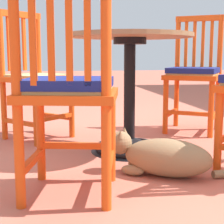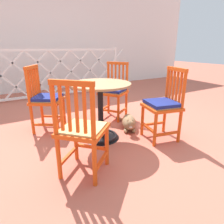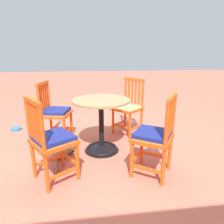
{
  "view_description": "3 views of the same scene",
  "coord_description": "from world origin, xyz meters",
  "px_view_note": "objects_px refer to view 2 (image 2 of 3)",
  "views": [
    {
      "loc": [
        2.07,
        -0.57,
        0.6
      ],
      "look_at": [
        -0.12,
        -0.18,
        0.26
      ],
      "focal_mm": 59.1,
      "sensor_mm": 36.0,
      "label": 1
    },
    {
      "loc": [
        -1.23,
        -2.17,
        1.15
      ],
      "look_at": [
        -0.03,
        -0.17,
        0.37
      ],
      "focal_mm": 31.42,
      "sensor_mm": 36.0,
      "label": 2
    },
    {
      "loc": [
        0.05,
        2.5,
        1.33
      ],
      "look_at": [
        -0.3,
        -0.15,
        0.53
      ],
      "focal_mm": 32.32,
      "sensor_mm": 36.0,
      "label": 3
    }
  ],
  "objects_px": {
    "orange_chair_at_corner": "(82,131)",
    "tabby_cat": "(129,123)",
    "cafe_table": "(101,117)",
    "orange_chair_tucked_in": "(114,91)",
    "orange_chair_by_planter": "(163,106)",
    "orange_chair_facing_out": "(46,100)"
  },
  "relations": [
    {
      "from": "orange_chair_at_corner",
      "to": "tabby_cat",
      "type": "height_order",
      "value": "orange_chair_at_corner"
    },
    {
      "from": "cafe_table",
      "to": "orange_chair_tucked_in",
      "type": "xyz_separation_m",
      "value": [
        0.56,
        0.6,
        0.16
      ]
    },
    {
      "from": "orange_chair_by_planter",
      "to": "orange_chair_at_corner",
      "type": "height_order",
      "value": "same"
    },
    {
      "from": "cafe_table",
      "to": "orange_chair_at_corner",
      "type": "bearing_deg",
      "value": -130.39
    },
    {
      "from": "orange_chair_tucked_in",
      "to": "orange_chair_facing_out",
      "type": "bearing_deg",
      "value": 178.11
    },
    {
      "from": "orange_chair_tucked_in",
      "to": "orange_chair_at_corner",
      "type": "xyz_separation_m",
      "value": [
        -1.06,
        -1.19,
        -0.01
      ]
    },
    {
      "from": "orange_chair_tucked_in",
      "to": "orange_chair_at_corner",
      "type": "distance_m",
      "value": 1.59
    },
    {
      "from": "orange_chair_facing_out",
      "to": "tabby_cat",
      "type": "height_order",
      "value": "orange_chair_facing_out"
    },
    {
      "from": "orange_chair_at_corner",
      "to": "tabby_cat",
      "type": "relative_size",
      "value": 1.28
    },
    {
      "from": "cafe_table",
      "to": "orange_chair_facing_out",
      "type": "bearing_deg",
      "value": 129.64
    },
    {
      "from": "cafe_table",
      "to": "orange_chair_facing_out",
      "type": "distance_m",
      "value": 0.84
    },
    {
      "from": "orange_chair_by_planter",
      "to": "orange_chair_at_corner",
      "type": "relative_size",
      "value": 1.0
    },
    {
      "from": "orange_chair_facing_out",
      "to": "cafe_table",
      "type": "bearing_deg",
      "value": -50.36
    },
    {
      "from": "orange_chair_tucked_in",
      "to": "cafe_table",
      "type": "bearing_deg",
      "value": -133.09
    },
    {
      "from": "orange_chair_facing_out",
      "to": "tabby_cat",
      "type": "relative_size",
      "value": 1.28
    },
    {
      "from": "orange_chair_by_planter",
      "to": "tabby_cat",
      "type": "relative_size",
      "value": 1.28
    },
    {
      "from": "cafe_table",
      "to": "orange_chair_at_corner",
      "type": "xyz_separation_m",
      "value": [
        -0.5,
        -0.59,
        0.15
      ]
    },
    {
      "from": "orange_chair_facing_out",
      "to": "orange_chair_at_corner",
      "type": "bearing_deg",
      "value": -88.7
    },
    {
      "from": "cafe_table",
      "to": "orange_chair_tucked_in",
      "type": "distance_m",
      "value": 0.84
    },
    {
      "from": "orange_chair_by_planter",
      "to": "orange_chair_facing_out",
      "type": "relative_size",
      "value": 1.0
    },
    {
      "from": "tabby_cat",
      "to": "cafe_table",
      "type": "bearing_deg",
      "value": -174.05
    },
    {
      "from": "cafe_table",
      "to": "orange_chair_at_corner",
      "type": "distance_m",
      "value": 0.78
    }
  ]
}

